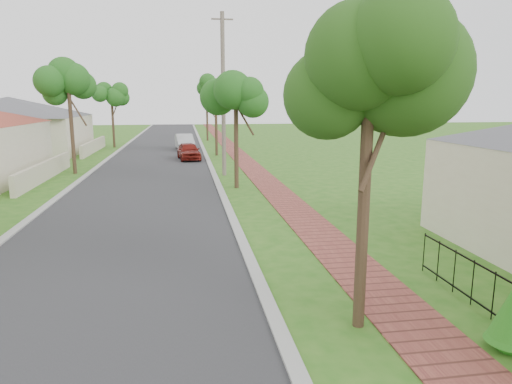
{
  "coord_description": "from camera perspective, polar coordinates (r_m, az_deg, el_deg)",
  "views": [
    {
      "loc": [
        -1.0,
        -6.21,
        4.25
      ],
      "look_at": [
        1.13,
        7.37,
        1.5
      ],
      "focal_mm": 32.0,
      "sensor_mm": 36.0,
      "label": 1
    }
  ],
  "objects": [
    {
      "name": "sidewalk",
      "position": [
        26.89,
        0.3,
        2.22
      ],
      "size": [
        1.5,
        120.0,
        0.03
      ],
      "primitive_type": "cube",
      "color": "#984B3C",
      "rests_on": "ground"
    },
    {
      "name": "kerb_left",
      "position": [
        27.14,
        -20.81,
        1.56
      ],
      "size": [
        0.3,
        120.0,
        0.1
      ],
      "primitive_type": "cube",
      "color": "#9E9E99",
      "rests_on": "ground"
    },
    {
      "name": "near_tree",
      "position": [
        8.36,
        14.08,
        14.57
      ],
      "size": [
        2.33,
        2.33,
        5.98
      ],
      "color": "#382619",
      "rests_on": "ground"
    },
    {
      "name": "ground",
      "position": [
        7.59,
        0.22,
        -22.74
      ],
      "size": [
        160.0,
        160.0,
        0.0
      ],
      "primitive_type": "plane",
      "color": "#286017",
      "rests_on": "ground"
    },
    {
      "name": "parked_car_red",
      "position": [
        33.95,
        -8.41,
        5.07
      ],
      "size": [
        1.88,
        3.83,
        1.26
      ],
      "primitive_type": "imported",
      "rotation": [
        0.0,
        0.0,
        0.11
      ],
      "color": "maroon",
      "rests_on": "ground"
    },
    {
      "name": "utility_pole",
      "position": [
        26.3,
        -4.12,
        12.0
      ],
      "size": [
        1.2,
        0.24,
        9.03
      ],
      "color": "#716258",
      "rests_on": "ground"
    },
    {
      "name": "far_house_grey",
      "position": [
        42.61,
        -28.29,
        7.41
      ],
      "size": [
        15.56,
        15.56,
        4.6
      ],
      "color": "beige",
      "rests_on": "ground"
    },
    {
      "name": "parked_car_white",
      "position": [
        41.07,
        -8.92,
        6.19
      ],
      "size": [
        1.82,
        4.24,
        1.36
      ],
      "primitive_type": "imported",
      "rotation": [
        0.0,
        0.0,
        0.09
      ],
      "color": "silver",
      "rests_on": "ground"
    },
    {
      "name": "road",
      "position": [
        26.62,
        -13.1,
        1.83
      ],
      "size": [
        7.0,
        120.0,
        0.02
      ],
      "primitive_type": "cube",
      "color": "#28282B",
      "rests_on": "ground"
    },
    {
      "name": "street_trees",
      "position": [
        33.1,
        -12.41,
        11.55
      ],
      "size": [
        10.7,
        37.65,
        5.89
      ],
      "color": "#382619",
      "rests_on": "ground"
    },
    {
      "name": "kerb_right",
      "position": [
        26.6,
        -5.24,
        2.07
      ],
      "size": [
        0.3,
        120.0,
        0.1
      ],
      "primitive_type": "cube",
      "color": "#9E9E99",
      "rests_on": "ground"
    }
  ]
}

